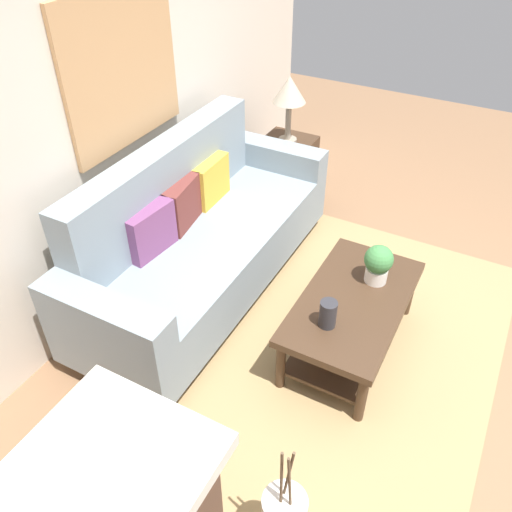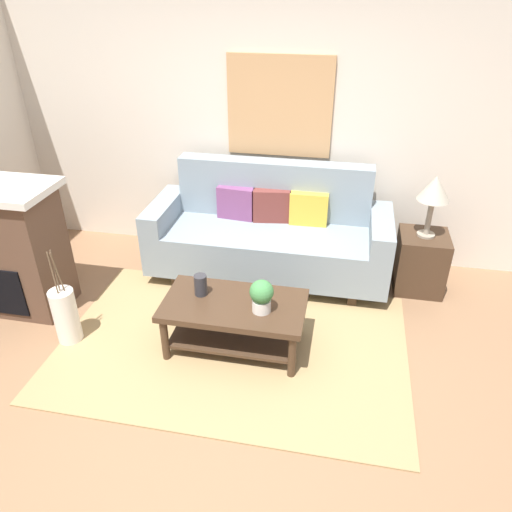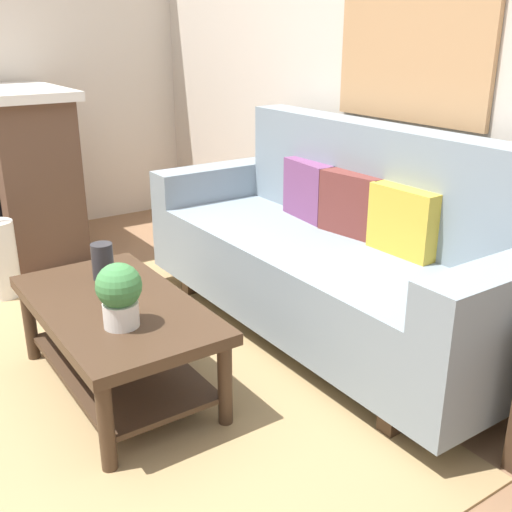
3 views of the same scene
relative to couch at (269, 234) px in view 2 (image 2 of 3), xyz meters
name	(u,v)px [view 2 (image 2 of 3)]	position (x,y,z in m)	size (l,w,h in m)	color
ground_plane	(217,390)	(-0.10, -1.66, -0.43)	(9.16, 9.16, 0.00)	#8C6647
wall_back	(270,124)	(-0.10, 0.54, 0.92)	(5.16, 0.10, 2.70)	beige
area_rug	(233,345)	(-0.10, -1.16, -0.43)	(2.77, 1.85, 0.01)	#A38456
couch	(269,234)	(0.00, 0.00, 0.00)	(2.27, 0.84, 1.08)	gray
throw_pillow_plum	(236,203)	(-0.36, 0.13, 0.25)	(0.36, 0.12, 0.32)	#7A4270
throw_pillow_maroon	(272,206)	(0.00, 0.13, 0.25)	(0.36, 0.12, 0.32)	brown
throw_pillow_mustard	(309,209)	(0.36, 0.13, 0.25)	(0.36, 0.12, 0.32)	gold
coffee_table	(234,315)	(-0.08, -1.16, -0.12)	(1.10, 0.60, 0.43)	#422D1E
tabletop_vase	(201,285)	(-0.36, -1.10, 0.08)	(0.10, 0.10, 0.17)	#2D2D33
potted_plant_tabletop	(262,295)	(0.15, -1.22, 0.14)	(0.18, 0.18, 0.26)	white
side_table	(420,262)	(1.44, 0.01, -0.15)	(0.44, 0.44, 0.56)	#422D1E
table_lamp	(434,191)	(1.44, 0.01, 0.56)	(0.28, 0.28, 0.57)	gray
fireplace	(6,247)	(-2.13, -0.96, 0.16)	(1.02, 0.58, 1.16)	brown
floor_vase	(66,316)	(-1.42, -1.34, -0.19)	(0.20, 0.20, 0.48)	white
floor_vase_branch_a	(57,272)	(-1.40, -1.34, 0.23)	(0.01, 0.01, 0.36)	brown
floor_vase_branch_b	(55,271)	(-1.43, -1.33, 0.23)	(0.01, 0.01, 0.36)	brown
floor_vase_branch_c	(53,273)	(-1.43, -1.36, 0.23)	(0.01, 0.01, 0.36)	brown
framed_painting	(279,107)	(0.00, 0.47, 1.11)	(0.99, 0.03, 0.93)	tan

